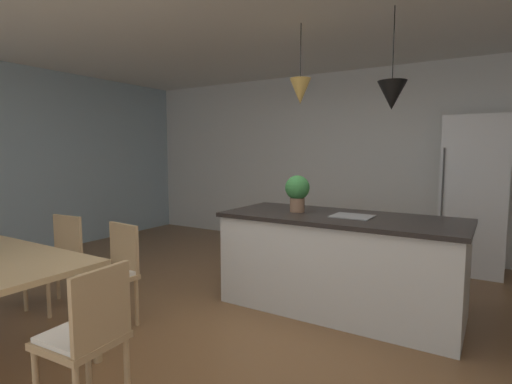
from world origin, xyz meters
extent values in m
cube|color=brown|center=(0.00, 0.00, -0.02)|extent=(10.00, 8.40, 0.04)
cube|color=silver|center=(0.00, 3.26, 1.35)|extent=(10.00, 0.12, 2.70)
cylinder|color=tan|center=(-0.67, -0.97, 0.36)|extent=(0.06, 0.06, 0.72)
cube|color=tan|center=(-1.07, -0.57, 0.43)|extent=(0.43, 0.43, 0.04)
cube|color=white|center=(-1.07, -0.57, 0.47)|extent=(0.39, 0.39, 0.03)
cube|color=tan|center=(-1.05, -0.39, 0.66)|extent=(0.38, 0.06, 0.42)
cylinder|color=tan|center=(-0.92, -0.75, 0.21)|extent=(0.04, 0.04, 0.41)
cylinder|color=tan|center=(-1.25, -0.72, 0.21)|extent=(0.04, 0.04, 0.41)
cylinder|color=tan|center=(-0.89, -0.41, 0.21)|extent=(0.04, 0.04, 0.41)
cylinder|color=tan|center=(-1.22, -0.38, 0.21)|extent=(0.04, 0.04, 0.41)
cube|color=tan|center=(-0.27, -1.35, 0.43)|extent=(0.43, 0.43, 0.04)
cube|color=white|center=(-0.27, -1.35, 0.47)|extent=(0.38, 0.38, 0.03)
cube|color=tan|center=(-0.09, -1.34, 0.66)|extent=(0.05, 0.38, 0.42)
cylinder|color=tan|center=(-0.45, -1.19, 0.21)|extent=(0.04, 0.04, 0.41)
cylinder|color=tan|center=(-0.11, -1.17, 0.21)|extent=(0.04, 0.04, 0.41)
cube|color=tan|center=(-1.86, -0.57, 0.43)|extent=(0.43, 0.43, 0.04)
cube|color=white|center=(-1.86, -0.57, 0.47)|extent=(0.39, 0.39, 0.03)
cube|color=tan|center=(-1.88, -0.39, 0.66)|extent=(0.38, 0.06, 0.42)
cylinder|color=tan|center=(-1.68, -0.72, 0.21)|extent=(0.04, 0.04, 0.41)
cylinder|color=tan|center=(-2.02, -0.75, 0.21)|extent=(0.04, 0.04, 0.41)
cylinder|color=tan|center=(-1.71, -0.38, 0.21)|extent=(0.04, 0.04, 0.41)
cylinder|color=tan|center=(-2.05, -0.41, 0.21)|extent=(0.04, 0.04, 0.41)
cube|color=silver|center=(0.47, 0.85, 0.44)|extent=(2.14, 0.88, 0.88)
cube|color=black|center=(0.47, 0.85, 0.88)|extent=(2.20, 0.94, 0.04)
cube|color=gray|center=(0.58, 0.85, 0.91)|extent=(0.36, 0.30, 0.01)
cube|color=silver|center=(1.46, 2.86, 0.96)|extent=(0.72, 0.64, 1.92)
cylinder|color=#4C4C4C|center=(1.14, 2.52, 0.96)|extent=(0.02, 0.02, 1.15)
cylinder|color=black|center=(0.04, 0.85, 2.44)|extent=(0.01, 0.01, 0.51)
cone|color=olive|center=(0.04, 0.85, 2.07)|extent=(0.20, 0.20, 0.24)
cylinder|color=black|center=(0.89, 0.85, 2.39)|extent=(0.01, 0.01, 0.61)
cone|color=black|center=(0.89, 0.85, 1.97)|extent=(0.24, 0.24, 0.24)
cylinder|color=#8C664C|center=(0.02, 0.85, 0.97)|extent=(0.15, 0.15, 0.14)
sphere|color=#387F3D|center=(0.02, 0.85, 1.14)|extent=(0.24, 0.24, 0.24)
camera|label=1|loc=(1.70, -2.63, 1.50)|focal=27.54mm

